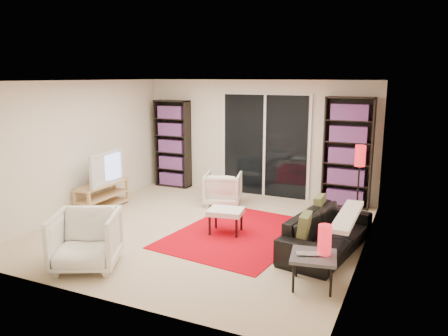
{
  "coord_description": "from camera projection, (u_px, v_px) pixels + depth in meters",
  "views": [
    {
      "loc": [
        3.14,
        -6.04,
        2.47
      ],
      "look_at": [
        0.25,
        0.3,
        1.0
      ],
      "focal_mm": 35.0,
      "sensor_mm": 36.0,
      "label": 1
    }
  ],
  "objects": [
    {
      "name": "floor",
      "position": [
        203.0,
        230.0,
        7.16
      ],
      "size": [
        5.0,
        5.0,
        0.0
      ],
      "primitive_type": "plane",
      "color": "beige",
      "rests_on": "ground"
    },
    {
      "name": "wall_back",
      "position": [
        257.0,
        138.0,
        9.14
      ],
      "size": [
        5.0,
        0.02,
        2.4
      ],
      "primitive_type": "cube",
      "color": "silver",
      "rests_on": "ground"
    },
    {
      "name": "wall_front",
      "position": [
        95.0,
        197.0,
        4.69
      ],
      "size": [
        5.0,
        0.02,
        2.4
      ],
      "primitive_type": "cube",
      "color": "silver",
      "rests_on": "ground"
    },
    {
      "name": "wall_left",
      "position": [
        80.0,
        147.0,
        7.93
      ],
      "size": [
        0.02,
        5.0,
        2.4
      ],
      "primitive_type": "cube",
      "color": "silver",
      "rests_on": "ground"
    },
    {
      "name": "wall_right",
      "position": [
        366.0,
        172.0,
        5.9
      ],
      "size": [
        0.02,
        5.0,
        2.4
      ],
      "primitive_type": "cube",
      "color": "silver",
      "rests_on": "ground"
    },
    {
      "name": "ceiling",
      "position": [
        201.0,
        81.0,
        6.67
      ],
      "size": [
        5.0,
        5.0,
        0.02
      ],
      "primitive_type": "cube",
      "color": "white",
      "rests_on": "wall_back"
    },
    {
      "name": "sliding_door",
      "position": [
        265.0,
        146.0,
        9.06
      ],
      "size": [
        1.92,
        0.08,
        2.16
      ],
      "color": "white",
      "rests_on": "ground"
    },
    {
      "name": "bookshelf_left",
      "position": [
        173.0,
        144.0,
        9.83
      ],
      "size": [
        0.8,
        0.3,
        1.95
      ],
      "color": "black",
      "rests_on": "ground"
    },
    {
      "name": "bookshelf_right",
      "position": [
        348.0,
        153.0,
        8.25
      ],
      "size": [
        0.9,
        0.3,
        2.1
      ],
      "color": "black",
      "rests_on": "ground"
    },
    {
      "name": "tv_stand",
      "position": [
        103.0,
        195.0,
        8.23
      ],
      "size": [
        0.38,
        1.18,
        0.5
      ],
      "color": "tan",
      "rests_on": "floor"
    },
    {
      "name": "tv",
      "position": [
        102.0,
        168.0,
        8.11
      ],
      "size": [
        0.27,
        1.06,
        0.6
      ],
      "primitive_type": "imported",
      "rotation": [
        0.0,
        0.0,
        1.7
      ],
      "color": "black",
      "rests_on": "tv_stand"
    },
    {
      "name": "rug",
      "position": [
        239.0,
        234.0,
        6.96
      ],
      "size": [
        2.12,
        2.7,
        0.01
      ],
      "primitive_type": "cube",
      "rotation": [
        0.0,
        0.0,
        -0.12
      ],
      "color": "#C0000F",
      "rests_on": "floor"
    },
    {
      "name": "sofa",
      "position": [
        327.0,
        232.0,
        6.25
      ],
      "size": [
        1.05,
        2.01,
        0.56
      ],
      "primitive_type": "imported",
      "rotation": [
        0.0,
        0.0,
        1.41
      ],
      "color": "black",
      "rests_on": "floor"
    },
    {
      "name": "armchair_back",
      "position": [
        223.0,
        188.0,
        8.53
      ],
      "size": [
        0.84,
        0.85,
        0.63
      ],
      "primitive_type": "imported",
      "rotation": [
        0.0,
        0.0,
        3.42
      ],
      "color": "white",
      "rests_on": "floor"
    },
    {
      "name": "armchair_front",
      "position": [
        86.0,
        240.0,
        5.68
      ],
      "size": [
        1.09,
        1.1,
        0.75
      ],
      "primitive_type": "imported",
      "rotation": [
        0.0,
        0.0,
        0.45
      ],
      "color": "white",
      "rests_on": "floor"
    },
    {
      "name": "ottoman",
      "position": [
        226.0,
        213.0,
        6.93
      ],
      "size": [
        0.61,
        0.53,
        0.4
      ],
      "color": "white",
      "rests_on": "floor"
    },
    {
      "name": "side_table",
      "position": [
        314.0,
        258.0,
        5.16
      ],
      "size": [
        0.62,
        0.62,
        0.4
      ],
      "color": "#444348",
      "rests_on": "floor"
    },
    {
      "name": "laptop",
      "position": [
        310.0,
        256.0,
        5.1
      ],
      "size": [
        0.36,
        0.3,
        0.02
      ],
      "primitive_type": "imported",
      "rotation": [
        0.0,
        0.0,
        0.38
      ],
      "color": "silver",
      "rests_on": "side_table"
    },
    {
      "name": "table_lamp",
      "position": [
        325.0,
        240.0,
        5.14
      ],
      "size": [
        0.16,
        0.16,
        0.36
      ],
      "primitive_type": "cylinder",
      "color": "red",
      "rests_on": "side_table"
    },
    {
      "name": "floor_lamp",
      "position": [
        360.0,
        164.0,
        7.41
      ],
      "size": [
        0.2,
        0.2,
        1.33
      ],
      "color": "black",
      "rests_on": "floor"
    }
  ]
}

